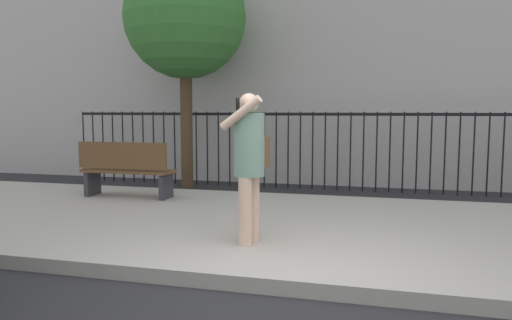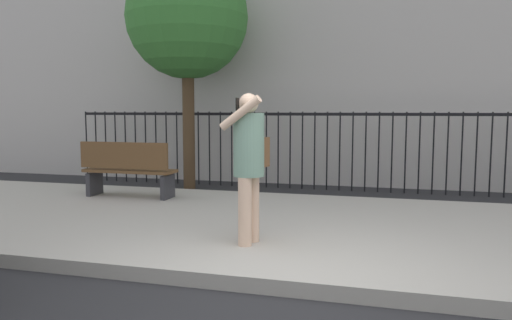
{
  "view_description": "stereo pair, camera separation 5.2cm",
  "coord_description": "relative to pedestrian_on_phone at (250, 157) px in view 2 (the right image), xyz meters",
  "views": [
    {
      "loc": [
        0.79,
        -4.06,
        1.63
      ],
      "look_at": [
        -0.64,
        1.38,
        1.06
      ],
      "focal_mm": 34.29,
      "sensor_mm": 36.0,
      "label": 1
    },
    {
      "loc": [
        0.84,
        -4.05,
        1.63
      ],
      "look_at": [
        -0.64,
        1.38,
        1.06
      ],
      "focal_mm": 34.29,
      "sensor_mm": 36.0,
      "label": 2
    }
  ],
  "objects": [
    {
      "name": "ground_plane",
      "position": [
        0.64,
        -1.1,
        -1.12
      ],
      "size": [
        60.0,
        60.0,
        0.0
      ],
      "primitive_type": "plane",
      "color": "#28282B"
    },
    {
      "name": "pedestrian_on_phone",
      "position": [
        0.0,
        0.0,
        0.0
      ],
      "size": [
        0.49,
        0.69,
        1.66
      ],
      "color": "beige",
      "rests_on": "sidewalk"
    },
    {
      "name": "street_tree_near",
      "position": [
        -2.53,
        4.22,
        2.35
      ],
      "size": [
        2.46,
        2.46,
        4.73
      ],
      "color": "#4C3823",
      "rests_on": "ground"
    },
    {
      "name": "street_bench",
      "position": [
        -2.79,
        2.19,
        -0.47
      ],
      "size": [
        1.6,
        0.45,
        0.95
      ],
      "color": "brown",
      "rests_on": "sidewalk"
    },
    {
      "name": "iron_fence",
      "position": [
        0.64,
        4.8,
        -0.1
      ],
      "size": [
        12.03,
        0.04,
        1.6
      ],
      "color": "black",
      "rests_on": "ground"
    },
    {
      "name": "sidewalk",
      "position": [
        0.64,
        1.1,
        -1.04
      ],
      "size": [
        28.0,
        4.4,
        0.15
      ],
      "primitive_type": "cube",
      "color": "#B2ADA3",
      "rests_on": "ground"
    }
  ]
}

